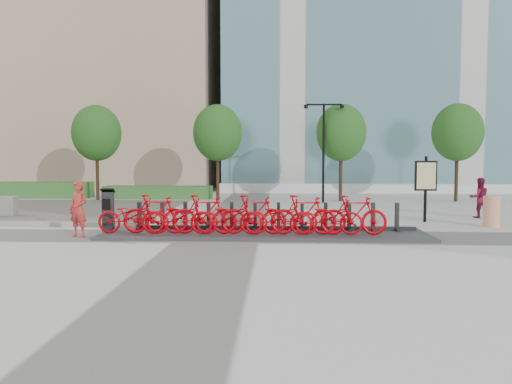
{
  "coord_description": "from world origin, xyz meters",
  "views": [
    {
      "loc": [
        1.7,
        -14.39,
        2.31
      ],
      "look_at": [
        1.0,
        1.5,
        1.2
      ],
      "focal_mm": 35.0,
      "sensor_mm": 36.0,
      "label": 1
    }
  ],
  "objects_px": {
    "kiosk": "(108,210)",
    "bike_0": "(131,216)",
    "construction_barrel": "(492,212)",
    "map_sign": "(426,179)",
    "pedestrian": "(479,198)",
    "worker_red": "(78,209)"
  },
  "relations": [
    {
      "from": "construction_barrel",
      "to": "bike_0",
      "type": "bearing_deg",
      "value": -168.17
    },
    {
      "from": "bike_0",
      "to": "construction_barrel",
      "type": "bearing_deg",
      "value": -78.17
    },
    {
      "from": "pedestrian",
      "to": "kiosk",
      "type": "bearing_deg",
      "value": 19.48
    },
    {
      "from": "kiosk",
      "to": "pedestrian",
      "type": "distance_m",
      "value": 13.59
    },
    {
      "from": "construction_barrel",
      "to": "map_sign",
      "type": "distance_m",
      "value": 2.42
    },
    {
      "from": "construction_barrel",
      "to": "map_sign",
      "type": "height_order",
      "value": "map_sign"
    },
    {
      "from": "kiosk",
      "to": "construction_barrel",
      "type": "height_order",
      "value": "kiosk"
    },
    {
      "from": "worker_red",
      "to": "construction_barrel",
      "type": "relative_size",
      "value": 1.58
    },
    {
      "from": "pedestrian",
      "to": "map_sign",
      "type": "bearing_deg",
      "value": 29.31
    },
    {
      "from": "bike_0",
      "to": "worker_red",
      "type": "height_order",
      "value": "worker_red"
    },
    {
      "from": "kiosk",
      "to": "bike_0",
      "type": "bearing_deg",
      "value": -36.92
    },
    {
      "from": "bike_0",
      "to": "construction_barrel",
      "type": "relative_size",
      "value": 1.91
    },
    {
      "from": "bike_0",
      "to": "pedestrian",
      "type": "xyz_separation_m",
      "value": [
        11.99,
        4.97,
        0.17
      ]
    },
    {
      "from": "worker_red",
      "to": "pedestrian",
      "type": "bearing_deg",
      "value": 39.54
    },
    {
      "from": "bike_0",
      "to": "construction_barrel",
      "type": "distance_m",
      "value": 11.62
    },
    {
      "from": "map_sign",
      "to": "pedestrian",
      "type": "bearing_deg",
      "value": 28.58
    },
    {
      "from": "bike_0",
      "to": "map_sign",
      "type": "xyz_separation_m",
      "value": [
        9.55,
        3.6,
        0.96
      ]
    },
    {
      "from": "pedestrian",
      "to": "construction_barrel",
      "type": "bearing_deg",
      "value": 76.57
    },
    {
      "from": "pedestrian",
      "to": "map_sign",
      "type": "relative_size",
      "value": 0.65
    },
    {
      "from": "worker_red",
      "to": "construction_barrel",
      "type": "distance_m",
      "value": 13.11
    },
    {
      "from": "bike_0",
      "to": "construction_barrel",
      "type": "height_order",
      "value": "bike_0"
    },
    {
      "from": "map_sign",
      "to": "bike_0",
      "type": "bearing_deg",
      "value": -160.09
    }
  ]
}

